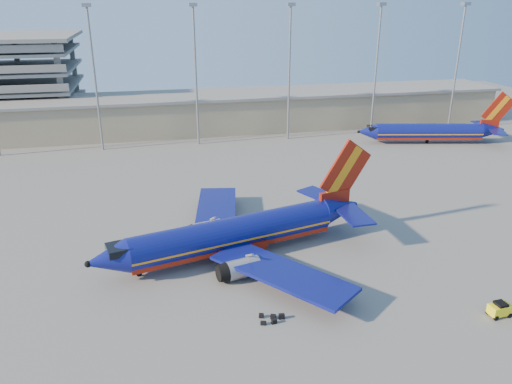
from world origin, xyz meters
The scene contains 7 objects.
ground centered at (0.00, 0.00, 0.00)m, with size 220.00×220.00×0.00m, color slate.
terminal_building centered at (10.00, 58.00, 4.32)m, with size 122.00×16.00×8.50m.
light_mast_row centered at (5.00, 46.00, 17.55)m, with size 101.60×1.60×28.65m.
aircraft_main centered at (-5.30, -4.42, 2.71)m, with size 36.89×35.05×12.71m.
aircraft_second centered at (44.59, 35.92, 2.57)m, with size 32.73×14.05×11.20m.
baggage_tug centered at (17.56, -22.94, 0.81)m, with size 2.25×1.46×1.55m.
luggage_pile centered at (-4.75, -18.85, 0.23)m, with size 2.61×1.62×0.54m.
Camera 1 is at (-15.06, -58.71, 29.76)m, focal length 35.00 mm.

